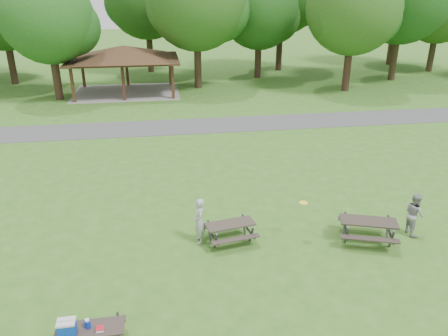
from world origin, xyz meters
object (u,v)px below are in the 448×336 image
picnic_table_middle (230,228)px  frisbee_thrower (199,221)px  frisbee_catcher (414,214)px  picnic_table_near (83,331)px

picnic_table_middle → frisbee_thrower: size_ratio=1.16×
frisbee_catcher → frisbee_thrower: bearing=84.6°
picnic_table_middle → frisbee_thrower: frisbee_thrower is taller
frisbee_thrower → frisbee_catcher: (7.52, -0.61, -0.03)m
picnic_table_near → frisbee_thrower: bearing=54.3°
picnic_table_middle → picnic_table_near: bearing=-134.5°
picnic_table_middle → frisbee_catcher: frisbee_catcher is taller
picnic_table_near → picnic_table_middle: picnic_table_near is taller
picnic_table_middle → frisbee_thrower: 1.09m
frisbee_thrower → picnic_table_near: bearing=-38.9°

